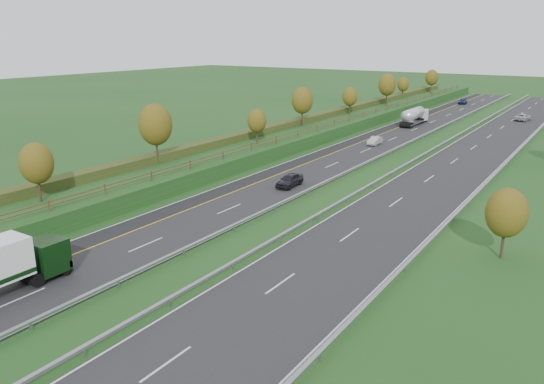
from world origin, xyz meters
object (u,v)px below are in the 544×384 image
at_px(road_tanker, 415,116).
at_px(car_oncoming, 523,117).
at_px(car_dark_near, 290,180).
at_px(car_small_far, 463,101).
at_px(car_silver_mid, 375,141).

bearing_deg(road_tanker, car_oncoming, 45.63).
distance_m(road_tanker, car_dark_near, 54.77).
distance_m(road_tanker, car_small_far, 41.64).
bearing_deg(car_silver_mid, car_dark_near, -88.16).
height_order(road_tanker, car_silver_mid, road_tanker).
relative_size(road_tanker, car_silver_mid, 2.75).
relative_size(car_silver_mid, car_small_far, 0.86).
distance_m(road_tanker, car_oncoming, 25.85).
bearing_deg(car_oncoming, car_dark_near, 84.94).
xyz_separation_m(road_tanker, car_silver_mid, (1.45, -24.45, -1.15)).
bearing_deg(car_silver_mid, car_oncoming, 67.93).
bearing_deg(car_small_far, car_dark_near, -93.66).
height_order(car_dark_near, car_oncoming, car_dark_near).
xyz_separation_m(car_dark_near, car_silver_mid, (-1.45, 30.23, -0.12)).
bearing_deg(car_silver_mid, car_small_far, 90.77).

